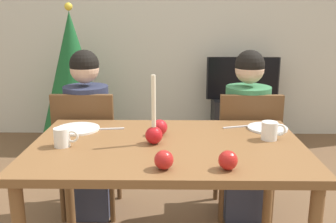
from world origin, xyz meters
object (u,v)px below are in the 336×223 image
christmas_tree (73,74)px  plate_left (78,129)px  apple_by_right_mug (164,160)px  plate_right (267,128)px  apple_near_candle (160,127)px  dining_table (167,159)px  person_left_child (88,138)px  mug_right (270,131)px  chair_left (88,147)px  candle_centerpiece (154,130)px  apple_by_left_plate (228,160)px  tv (243,78)px  tv_stand (241,120)px  chair_right (246,148)px  person_right_child (246,138)px  mug_left (63,137)px

christmas_tree → plate_left: christmas_tree is taller
plate_left → apple_by_right_mug: (0.51, -0.57, 0.04)m
plate_right → apple_near_candle: size_ratio=2.61×
dining_table → person_left_child: bearing=131.0°
dining_table → mug_right: (0.54, 0.08, 0.13)m
person_left_child → mug_right: size_ratio=9.06×
chair_left → christmas_tree: christmas_tree is taller
candle_centerpiece → mug_right: candle_centerpiece is taller
person_left_child → apple_by_left_plate: bearing=-49.9°
apple_by_right_mug → candle_centerpiece: bearing=99.9°
tv → apple_by_left_plate: (-0.52, -2.63, 0.08)m
chair_left → plate_right: 1.21m
plate_right → apple_by_left_plate: (-0.31, -0.60, 0.04)m
person_left_child → candle_centerpiece: 0.84m
christmas_tree → plate_left: size_ratio=6.01×
chair_left → mug_right: (1.10, -0.53, 0.29)m
chair_left → tv_stand: 2.18m
tv_stand → christmas_tree: (-1.81, -0.21, 0.54)m
chair_right → tv_stand: bearing=81.3°
person_right_child → mug_right: (0.01, -0.56, 0.23)m
candle_centerpiece → apple_near_candle: bearing=80.4°
apple_near_candle → plate_right: bearing=11.2°
tv → mug_right: 2.24m
plate_right → dining_table: bearing=-155.1°
apple_near_candle → apple_by_left_plate: 0.57m
person_right_child → tv: person_right_child is taller
plate_right → chair_right: bearing=98.0°
mug_right → apple_near_candle: size_ratio=1.48×
plate_right → apple_by_left_plate: bearing=-117.4°
dining_table → plate_right: size_ratio=6.12×
chair_right → mug_right: 0.60m
apple_by_left_plate → apple_by_right_mug: same height
person_left_child → person_right_child: same height
dining_table → candle_centerpiece: candle_centerpiece is taller
apple_near_candle → apple_by_left_plate: bearing=-57.1°
chair_left → apple_near_candle: size_ratio=10.27×
person_left_child → christmas_tree: bearing=107.7°
chair_right → person_right_child: person_right_child is taller
person_left_child → tv_stand: 2.16m
candle_centerpiece → mug_left: candle_centerpiece is taller
plate_right → apple_near_candle: 0.64m
plate_right → apple_by_left_plate: size_ratio=2.71×
christmas_tree → apple_near_candle: 2.17m
person_left_child → person_right_child: size_ratio=1.00×
person_right_child → tv_stand: size_ratio=1.83×
person_left_child → apple_by_right_mug: size_ratio=13.90×
candle_centerpiece → apple_by_right_mug: (0.06, -0.34, -0.03)m
mug_right → apple_by_left_plate: (-0.28, -0.41, -0.01)m
dining_table → christmas_tree: bearing=116.0°
person_right_child → christmas_tree: 2.13m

